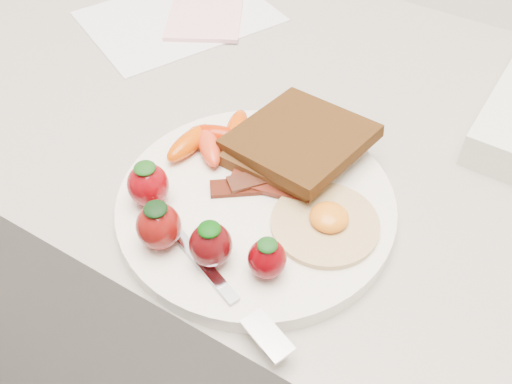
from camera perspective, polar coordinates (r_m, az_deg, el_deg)
The scene contains 11 objects.
counter at distance 1.01m, azimuth 5.33°, elevation -12.78°, with size 2.00×0.60×0.90m, color gray.
plate at distance 0.56m, azimuth -0.00°, elevation -1.33°, with size 0.27×0.27×0.02m, color white.
toast_lower at distance 0.59m, azimuth 3.24°, elevation 4.15°, with size 0.10×0.10×0.01m, color #322008.
toast_upper at distance 0.58m, azimuth 4.42°, elevation 5.36°, with size 0.12×0.12×0.01m, color black.
fried_egg at distance 0.53m, azimuth 7.03°, elevation -2.98°, with size 0.12×0.12×0.02m.
bacon_strips at distance 0.56m, azimuth 0.80°, elevation 0.93°, with size 0.10×0.09×0.01m.
baby_carrots at distance 0.60m, azimuth -4.35°, elevation 5.39°, with size 0.07×0.11×0.02m.
strawberries at distance 0.50m, azimuth -7.03°, elevation -3.11°, with size 0.17×0.07×0.05m.
fork at distance 0.48m, azimuth -2.80°, elevation -9.89°, with size 0.17×0.08×0.00m.
paper_sheet at distance 0.85m, azimuth -7.69°, elevation 16.99°, with size 0.19×0.25×0.00m, color white.
notepad at distance 0.85m, azimuth -5.03°, elevation 17.47°, with size 0.10×0.15×0.01m, color #FEB8C1.
Camera 1 is at (0.19, 1.22, 1.33)m, focal length 40.00 mm.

